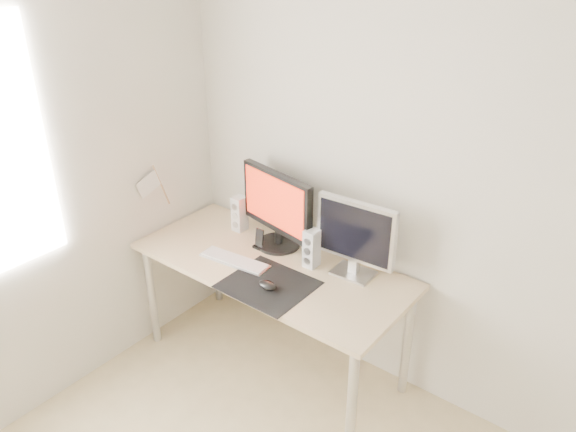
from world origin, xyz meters
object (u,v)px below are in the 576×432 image
Objects in this scene: mouse at (267,285)px; speaker_left at (239,214)px; desk at (271,275)px; main_monitor at (277,207)px; speaker_right at (312,248)px; second_monitor at (356,235)px; keyboard at (234,260)px; phone_dock at (260,242)px.

speaker_left reaches higher than mouse.
main_monitor is (-0.09, 0.17, 0.33)m from desk.
main_monitor is 0.33m from speaker_right.
speaker_right is (-0.23, -0.07, -0.13)m from second_monitor.
main_monitor is at bearing 118.35° from desk.
speaker_left reaches higher than keyboard.
mouse is at bearing -43.98° from phone_dock.
mouse is at bearing -125.24° from second_monitor.
keyboard is 3.54× the size of phone_dock.
speaker_right is at bearing -6.53° from speaker_left.
desk is at bearing 125.51° from mouse.
speaker_right reaches higher than phone_dock.
desk is 7.16× the size of speaker_left.
main_monitor is 0.52m from second_monitor.
mouse is 0.50× the size of speaker_left.
speaker_right is 1.84× the size of phone_dock.
speaker_left is at bearing 127.57° from keyboard.
speaker_left is (-0.55, 0.39, 0.09)m from mouse.
speaker_right is (0.20, 0.12, 0.19)m from desk.
phone_dock reaches higher than mouse.
mouse is 0.34m from speaker_right.
main_monitor is at bearing 74.81° from keyboard.
main_monitor is at bearing 52.22° from phone_dock.
second_monitor is at bearing 1.28° from main_monitor.
phone_dock is at bearing 136.02° from mouse.
speaker_right is at bearing 81.70° from mouse.
desk is 0.22m from phone_dock.
phone_dock reaches higher than desk.
keyboard is at bearing -93.53° from phone_dock.
desk is at bearing -156.43° from second_monitor.
keyboard is at bearing -105.19° from main_monitor.
second_monitor is 0.71m from keyboard.
main_monitor reaches higher than speaker_right.
second_monitor is 0.84m from speaker_left.
speaker_left is (-0.31, 0.01, -0.14)m from main_monitor.
main_monitor is 1.28× the size of keyboard.
speaker_left is 0.60m from speaker_right.
speaker_right is at bearing -163.20° from second_monitor.
desk is 2.92× the size of main_monitor.
desk is 0.30m from speaker_right.
speaker_right is 0.45m from keyboard.
main_monitor reaches higher than mouse.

